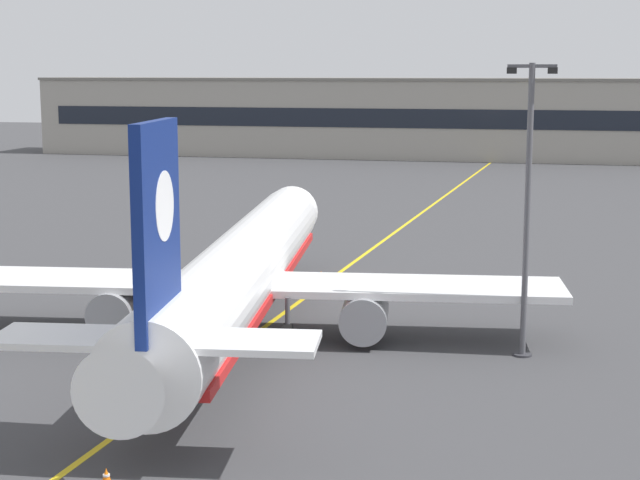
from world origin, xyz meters
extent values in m
plane|color=#3D3D3F|center=(0.00, 0.00, 0.00)|extent=(400.00, 400.00, 0.00)
cube|color=yellow|center=(0.00, 30.00, 0.00)|extent=(11.23, 179.69, 0.01)
cylinder|color=white|center=(-1.45, 12.79, 3.50)|extent=(8.35, 36.19, 3.80)
cone|color=white|center=(-3.91, 31.94, 3.50)|extent=(3.91, 3.04, 3.61)
cone|color=white|center=(1.02, -6.45, 3.90)|extent=(3.18, 3.14, 2.85)
cube|color=red|center=(-1.45, 12.79, 2.46)|extent=(7.91, 33.32, 0.44)
cube|color=black|center=(-3.67, 30.05, 4.17)|extent=(2.97, 1.45, 0.60)
cube|color=white|center=(-1.53, 13.39, 2.65)|extent=(32.35, 8.83, 0.36)
cylinder|color=gray|center=(-7.55, 11.61, 1.43)|extent=(2.74, 3.86, 2.30)
cylinder|color=black|center=(-7.79, 13.44, 1.43)|extent=(1.96, 0.43, 1.95)
cylinder|color=gray|center=(4.75, 13.19, 1.43)|extent=(2.74, 3.86, 2.30)
cylinder|color=black|center=(4.51, 15.02, 1.43)|extent=(1.96, 0.43, 1.95)
cube|color=navy|center=(0.56, -2.88, 8.05)|extent=(1.01, 4.81, 7.20)
cylinder|color=white|center=(0.52, -2.58, 8.77)|extent=(0.74, 2.44, 2.40)
cube|color=white|center=(0.63, -3.47, 4.36)|extent=(11.27, 4.18, 0.24)
cylinder|color=#4C4C51|center=(-3.30, 27.18, 1.48)|extent=(0.24, 0.24, 1.60)
cylinder|color=black|center=(-3.30, 27.18, 0.45)|extent=(0.51, 0.94, 0.90)
cylinder|color=#4C4C51|center=(-3.78, 10.48, 1.77)|extent=(0.24, 0.24, 1.60)
cylinder|color=black|center=(-3.78, 10.48, 0.65)|extent=(0.56, 1.34, 1.30)
cylinder|color=#4C4C51|center=(1.38, 11.14, 1.77)|extent=(0.24, 0.24, 1.60)
cylinder|color=black|center=(1.38, 11.14, 0.65)|extent=(0.56, 1.34, 1.30)
cylinder|color=#515156|center=(12.42, 12.65, 6.81)|extent=(0.28, 0.28, 13.61)
cylinder|color=#333338|center=(12.42, 12.65, 0.05)|extent=(0.90, 0.90, 0.10)
cube|color=#515156|center=(12.42, 12.65, 13.46)|extent=(2.20, 0.16, 0.16)
cube|color=black|center=(11.52, 12.65, 13.26)|extent=(0.44, 0.36, 0.28)
cube|color=black|center=(13.32, 12.65, 13.26)|extent=(0.44, 0.36, 0.28)
cone|color=orange|center=(-0.71, 27.61, 0.28)|extent=(0.36, 0.36, 0.55)
cylinder|color=white|center=(-0.71, 27.61, 0.30)|extent=(0.23, 0.23, 0.07)
cube|color=orange|center=(-0.71, 27.61, 0.01)|extent=(0.44, 0.44, 0.03)
cone|color=orange|center=(-0.35, -5.55, 0.28)|extent=(0.36, 0.36, 0.55)
cylinder|color=white|center=(-0.35, -5.55, 0.30)|extent=(0.23, 0.23, 0.07)
cube|color=#9E998E|center=(10.45, 119.01, 5.82)|extent=(152.57, 12.00, 11.64)
cube|color=black|center=(10.45, 112.96, 6.22)|extent=(146.47, 0.12, 2.80)
cube|color=slate|center=(10.45, 119.01, 11.84)|extent=(152.97, 12.40, 0.40)
camera|label=1|loc=(13.33, -34.21, 13.32)|focal=56.56mm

